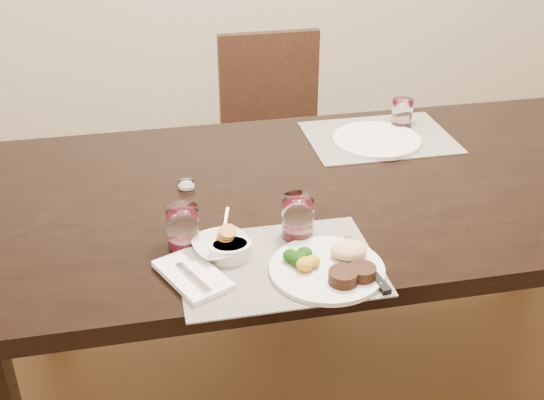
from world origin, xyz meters
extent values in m
plane|color=#442915|center=(0.00, 0.00, 0.00)|extent=(4.50, 4.50, 0.00)
cube|color=black|center=(0.00, 0.00, 0.72)|extent=(2.00, 1.00, 0.05)
cube|color=black|center=(-0.92, 0.42, 0.35)|extent=(0.08, 0.08, 0.70)
cube|color=black|center=(0.92, 0.42, 0.35)|extent=(0.08, 0.08, 0.70)
cube|color=black|center=(0.00, 0.85, 0.43)|extent=(0.42, 0.42, 0.04)
cube|color=black|center=(-0.18, 0.67, 0.21)|extent=(0.04, 0.04, 0.41)
cube|color=black|center=(0.18, 0.67, 0.21)|extent=(0.04, 0.04, 0.41)
cube|color=black|center=(-0.18, 1.03, 0.21)|extent=(0.04, 0.04, 0.41)
cube|color=black|center=(0.18, 1.03, 0.21)|extent=(0.04, 0.04, 0.41)
cube|color=black|center=(0.00, 1.04, 0.68)|extent=(0.42, 0.04, 0.45)
cube|color=gray|center=(-0.26, -0.36, 0.75)|extent=(0.46, 0.34, 0.00)
cube|color=gray|center=(0.21, 0.28, 0.75)|extent=(0.46, 0.34, 0.00)
cylinder|color=silver|center=(-0.16, -0.41, 0.76)|extent=(0.26, 0.26, 0.01)
cylinder|color=black|center=(-0.14, -0.47, 0.78)|extent=(0.07, 0.07, 0.03)
cylinder|color=black|center=(-0.10, -0.46, 0.78)|extent=(0.06, 0.06, 0.03)
ellipsoid|color=tan|center=(-0.10, -0.38, 0.78)|extent=(0.09, 0.07, 0.04)
ellipsoid|color=#16460D|center=(-0.22, -0.39, 0.78)|extent=(0.04, 0.04, 0.03)
ellipsoid|color=gold|center=(-0.21, -0.41, 0.78)|extent=(0.04, 0.04, 0.03)
cube|color=white|center=(-0.46, -0.37, 0.76)|extent=(0.18, 0.22, 0.01)
cube|color=silver|center=(-0.46, -0.39, 0.77)|extent=(0.07, 0.13, 0.01)
cube|color=silver|center=(-0.46, -0.30, 0.77)|extent=(0.04, 0.06, 0.00)
cube|color=silver|center=(-0.06, -0.35, 0.76)|extent=(0.04, 0.15, 0.00)
cube|color=black|center=(-0.06, -0.47, 0.76)|extent=(0.03, 0.11, 0.01)
imported|color=silver|center=(-0.39, -0.29, 0.77)|extent=(0.16, 0.16, 0.03)
cylinder|color=#B57939|center=(-0.39, -0.29, 0.79)|extent=(0.04, 0.05, 0.04)
cylinder|color=silver|center=(-0.37, -0.31, 0.77)|extent=(0.10, 0.10, 0.04)
cylinder|color=#0D3B12|center=(-0.37, -0.31, 0.79)|extent=(0.08, 0.08, 0.01)
cube|color=silver|center=(-0.37, -0.24, 0.81)|extent=(0.01, 0.07, 0.05)
cylinder|color=white|center=(-0.19, -0.25, 0.81)|extent=(0.08, 0.08, 0.11)
cylinder|color=#39050F|center=(-0.19, -0.25, 0.77)|extent=(0.07, 0.07, 0.03)
cylinder|color=silver|center=(0.19, 0.24, 0.76)|extent=(0.28, 0.28, 0.01)
cylinder|color=white|center=(0.31, 0.34, 0.80)|extent=(0.07, 0.07, 0.09)
cylinder|color=#39050F|center=(0.31, 0.34, 0.77)|extent=(0.06, 0.06, 0.02)
cylinder|color=white|center=(-0.47, -0.23, 0.80)|extent=(0.08, 0.08, 0.11)
cylinder|color=#39050F|center=(-0.47, -0.23, 0.76)|extent=(0.06, 0.06, 0.03)
cylinder|color=white|center=(-0.44, 0.06, 0.76)|extent=(0.05, 0.05, 0.02)
cylinder|color=white|center=(-0.44, 0.06, 0.76)|extent=(0.03, 0.03, 0.01)
camera|label=1|loc=(-0.54, -1.63, 1.66)|focal=45.00mm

